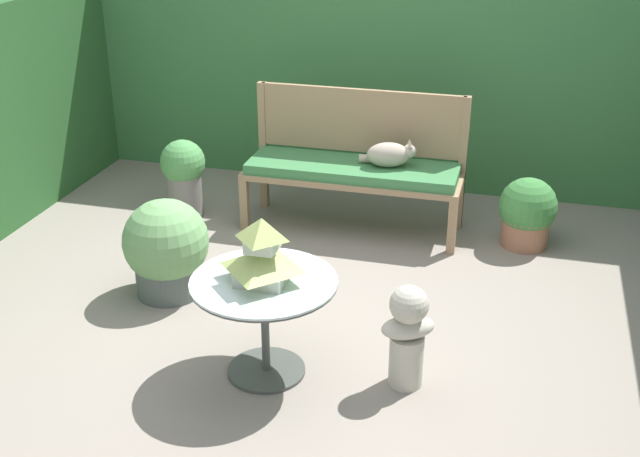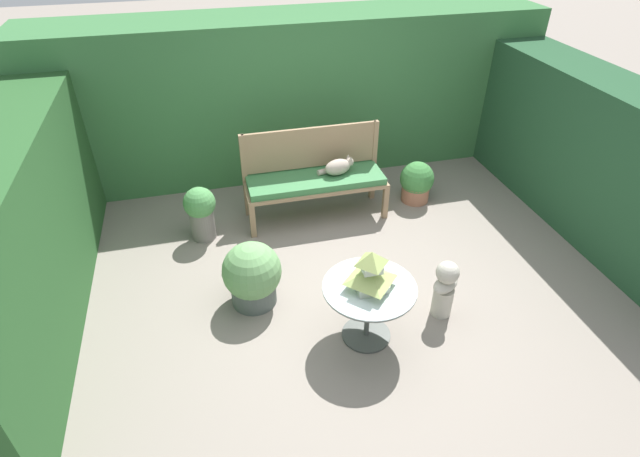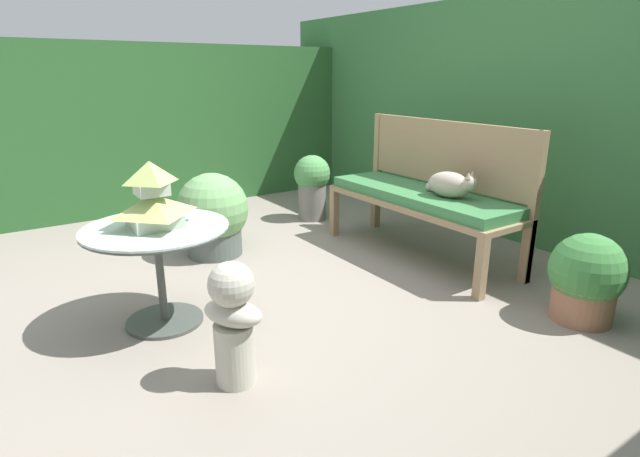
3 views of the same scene
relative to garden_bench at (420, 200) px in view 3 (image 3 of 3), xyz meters
name	(u,v)px [view 3 (image 3 of 3)]	position (x,y,z in m)	size (l,w,h in m)	color
ground	(281,298)	(0.06, -1.24, -0.44)	(30.00, 30.00, 0.00)	gray
foliage_hedge_back	(549,118)	(0.06, 1.44, 0.54)	(6.40, 1.03, 1.96)	#38703D
foliage_hedge_left	(169,125)	(-2.79, -0.96, 0.37)	(0.70, 3.77, 1.63)	#285628
garden_bench	(420,200)	(0.00, 0.00, 0.00)	(1.60, 0.52, 0.52)	#937556
bench_backrest	(445,160)	(0.00, 0.24, 0.28)	(1.60, 0.06, 1.01)	#937556
cat	(451,185)	(0.27, 0.02, 0.17)	(0.43, 0.25, 0.20)	#A89989
patio_table	(158,248)	(-0.03, -1.95, 0.01)	(0.77, 0.77, 0.57)	#424742
pagoda_birdhouse	(153,199)	(-0.03, -1.95, 0.28)	(0.34, 0.34, 0.35)	#B2BCA8
garden_bust	(233,320)	(0.72, -1.86, -0.13)	(0.33, 0.28, 0.59)	#B7B2A3
potted_plant_table_far	(586,278)	(1.27, 0.04, -0.19)	(0.41, 0.41, 0.51)	#9E664C
potted_plant_bench_left	(312,184)	(-1.31, -0.11, -0.10)	(0.34, 0.34, 0.62)	slate
potted_plant_hedge_corner	(213,216)	(-0.91, -1.27, -0.13)	(0.54, 0.54, 0.64)	#4C5651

